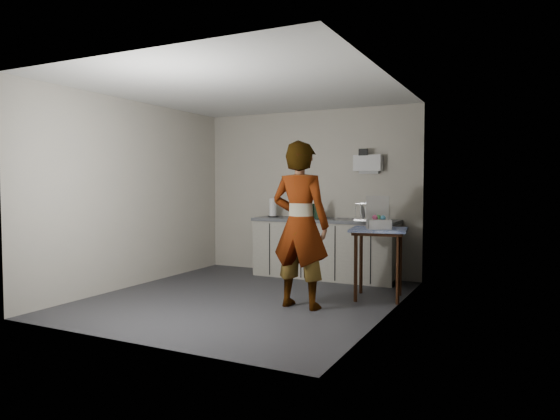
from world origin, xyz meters
The scene contains 15 objects.
ground centered at (0.00, 0.00, 0.00)m, with size 4.00×4.00×0.00m, color #292A2F.
wall_back centered at (0.00, 1.99, 1.30)m, with size 3.60×0.02×2.60m, color beige.
wall_right centered at (1.79, 0.00, 1.30)m, with size 0.02×4.00×2.60m, color beige.
wall_left centered at (-1.79, 0.00, 1.30)m, with size 0.02×4.00×2.60m, color beige.
ceiling centered at (0.00, 0.00, 2.60)m, with size 3.60×4.00×0.01m, color white.
kitchen_counter centered at (0.40, 1.70, 0.43)m, with size 2.24×0.62×0.91m.
wall_shelf centered at (1.00, 1.92, 1.75)m, with size 0.42×0.18×0.37m.
side_table centered at (1.50, 0.72, 0.77)m, with size 0.79×0.79×0.88m.
standing_man centered at (0.81, -0.13, 0.96)m, with size 0.70×0.46×1.93m, color #B2A593.
soap_bottle centered at (0.33, 1.60, 1.07)m, with size 0.13×0.13×0.33m, color black.
soda_can centered at (0.28, 1.72, 0.98)m, with size 0.07×0.07×0.14m, color red.
dark_bottle centered at (0.17, 1.76, 1.02)m, with size 0.07×0.07×0.22m, color black.
paper_towel centered at (-0.49, 1.70, 1.05)m, with size 0.17×0.17×0.30m.
dish_rack centered at (1.07, 1.70, 0.97)m, with size 0.36×0.27×0.25m.
bakery_box centered at (1.50, 0.71, 0.97)m, with size 0.38×0.38×0.40m.
Camera 1 is at (3.16, -5.37, 1.44)m, focal length 32.00 mm.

